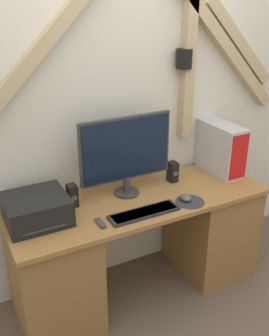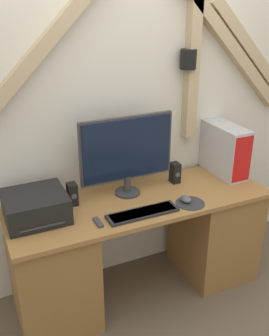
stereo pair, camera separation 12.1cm
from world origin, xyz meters
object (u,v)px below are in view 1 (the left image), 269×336
monitor (126,151)px  mouse (186,198)px  speaker_right (173,172)px  computer_tower (220,148)px  speaker_left (72,196)px  remote_control (101,223)px  keyboard (144,213)px  printer (36,209)px

monitor → mouse: bearing=-43.2°
mouse → speaker_right: 0.31m
computer_tower → speaker_left: bearing=179.8°
remote_control → speaker_left: bearing=103.5°
monitor → remote_control: (-0.31, -0.28, -0.30)m
keyboard → speaker_left: bearing=139.6°
printer → speaker_right: printer is taller
keyboard → mouse: 0.32m
monitor → printer: monitor is taller
monitor → computer_tower: monitor is taller
remote_control → computer_tower: bearing=14.3°
computer_tower → speaker_right: (-0.41, 0.01, -0.11)m
computer_tower → printer: computer_tower is taller
monitor → keyboard: bearing=-95.0°
monitor → speaker_left: 0.44m
monitor → speaker_right: (0.38, 0.01, -0.23)m
monitor → speaker_left: bearing=179.1°
printer → monitor: bearing=5.9°
mouse → remote_control: mouse is taller
monitor → computer_tower: size_ratio=1.53×
printer → speaker_right: (1.00, 0.08, -0.01)m
mouse → monitor: bearing=136.8°
speaker_left → keyboard: bearing=-40.4°
mouse → remote_control: size_ratio=0.80×
mouse → printer: bearing=167.1°
mouse → printer: (-0.92, 0.21, 0.05)m
keyboard → speaker_right: bearing=37.5°
monitor → speaker_left: monitor is taller
printer → remote_control: size_ratio=3.37×
remote_control → mouse: bearing=0.3°
computer_tower → remote_control: computer_tower is taller
mouse → speaker_left: (-0.67, 0.28, 0.05)m
computer_tower → remote_control: bearing=-165.7°
speaker_left → speaker_right: bearing=0.7°
computer_tower → speaker_right: size_ratio=2.82×
mouse → speaker_left: bearing=157.3°
speaker_left → speaker_right: (0.75, 0.01, 0.00)m
keyboard → remote_control: 0.28m
keyboard → computer_tower: bearing=20.1°
computer_tower → printer: (-1.41, -0.07, -0.11)m
printer → speaker_right: bearing=4.6°
keyboard → monitor: bearing=85.0°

